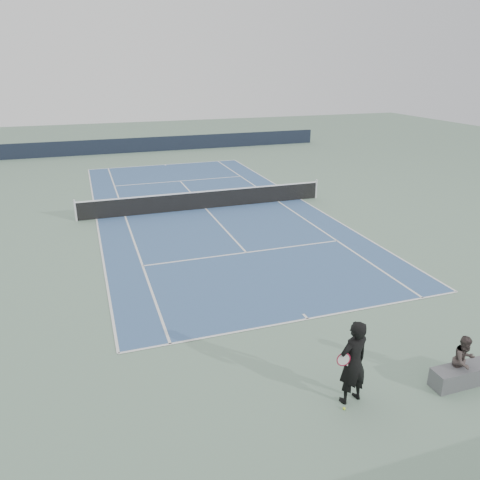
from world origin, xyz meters
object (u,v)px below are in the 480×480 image
object	(u,v)px
tennis_net	(205,199)
tennis_ball	(344,408)
tennis_player	(353,362)
spectator_bench	(462,368)

from	to	relation	value
tennis_net	tennis_ball	distance (m)	15.67
tennis_net	tennis_ball	size ratio (longest dim) A/B	197.18
tennis_player	tennis_ball	world-z (taller)	tennis_player
tennis_net	tennis_ball	bearing A→B (deg)	-93.59
tennis_player	spectator_bench	world-z (taller)	tennis_player
tennis_player	tennis_ball	size ratio (longest dim) A/B	30.92
tennis_net	tennis_player	distance (m)	15.41
tennis_ball	spectator_bench	bearing A→B (deg)	-1.91
tennis_ball	tennis_net	bearing A→B (deg)	86.41
tennis_player	spectator_bench	bearing A→B (deg)	-7.06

